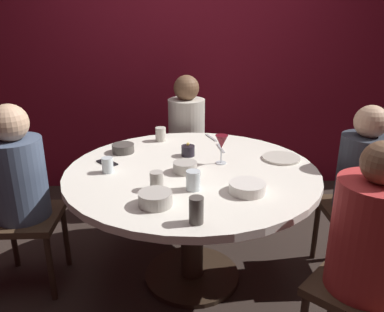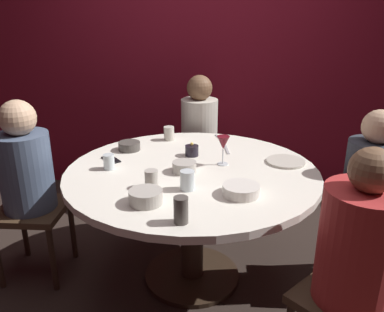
{
  "view_description": "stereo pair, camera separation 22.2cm",
  "coord_description": "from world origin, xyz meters",
  "px_view_note": "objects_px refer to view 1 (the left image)",
  "views": [
    {
      "loc": [
        -0.1,
        -2.08,
        1.6
      ],
      "look_at": [
        0.0,
        0.0,
        0.83
      ],
      "focal_mm": 36.41,
      "sensor_mm": 36.0,
      "label": 1
    },
    {
      "loc": [
        0.13,
        -2.08,
        1.6
      ],
      "look_at": [
        0.0,
        0.0,
        0.83
      ],
      "focal_mm": 36.41,
      "sensor_mm": 36.0,
      "label": 2
    }
  ],
  "objects_px": {
    "seated_diner_left": "(18,178)",
    "bowl_sauce_side": "(155,199)",
    "wine_glass": "(222,143)",
    "cup_far_edge": "(161,134)",
    "seated_diner_right": "(362,175)",
    "bowl_salad_center": "(123,148)",
    "dinner_plate": "(281,158)",
    "bowl_serving_large": "(247,188)",
    "cup_center_front": "(157,181)",
    "cell_phone": "(107,163)",
    "cup_by_left_diner": "(108,165)",
    "seated_diner_back": "(187,128)",
    "cup_near_candle": "(196,210)",
    "seated_diner_front_right": "(370,240)",
    "dining_table": "(192,191)",
    "cup_by_right_diner": "(193,180)",
    "candle_holder": "(188,151)",
    "bowl_small_white": "(185,167)"
  },
  "relations": [
    {
      "from": "seated_diner_front_right",
      "to": "bowl_sauce_side",
      "type": "height_order",
      "value": "seated_diner_front_right"
    },
    {
      "from": "bowl_salad_center",
      "to": "cup_by_right_diner",
      "type": "height_order",
      "value": "cup_by_right_diner"
    },
    {
      "from": "dinner_plate",
      "to": "bowl_serving_large",
      "type": "distance_m",
      "value": 0.55
    },
    {
      "from": "seated_diner_back",
      "to": "cup_by_left_diner",
      "type": "distance_m",
      "value": 1.12
    },
    {
      "from": "dining_table",
      "to": "bowl_sauce_side",
      "type": "height_order",
      "value": "bowl_sauce_side"
    },
    {
      "from": "cup_by_right_diner",
      "to": "cup_far_edge",
      "type": "relative_size",
      "value": 1.06
    },
    {
      "from": "bowl_sauce_side",
      "to": "cup_center_front",
      "type": "relative_size",
      "value": 1.67
    },
    {
      "from": "bowl_sauce_side",
      "to": "cup_by_left_diner",
      "type": "bearing_deg",
      "value": 124.5
    },
    {
      "from": "wine_glass",
      "to": "cup_center_front",
      "type": "height_order",
      "value": "wine_glass"
    },
    {
      "from": "seated_diner_front_right",
      "to": "dinner_plate",
      "type": "relative_size",
      "value": 4.93
    },
    {
      "from": "seated_diner_left",
      "to": "wine_glass",
      "type": "relative_size",
      "value": 6.48
    },
    {
      "from": "seated_diner_left",
      "to": "cup_by_right_diner",
      "type": "distance_m",
      "value": 1.03
    },
    {
      "from": "seated_diner_left",
      "to": "bowl_sauce_side",
      "type": "bearing_deg",
      "value": -28.94
    },
    {
      "from": "cup_near_candle",
      "to": "seated_diner_left",
      "type": "bearing_deg",
      "value": 148.04
    },
    {
      "from": "dining_table",
      "to": "bowl_serving_large",
      "type": "xyz_separation_m",
      "value": [
        0.26,
        -0.33,
        0.16
      ]
    },
    {
      "from": "wine_glass",
      "to": "cup_far_edge",
      "type": "distance_m",
      "value": 0.6
    },
    {
      "from": "cell_phone",
      "to": "cup_near_candle",
      "type": "bearing_deg",
      "value": 84.72
    },
    {
      "from": "cell_phone",
      "to": "cup_center_front",
      "type": "distance_m",
      "value": 0.5
    },
    {
      "from": "seated_diner_back",
      "to": "seated_diner_left",
      "type": "bearing_deg",
      "value": -45.48
    },
    {
      "from": "cup_by_right_diner",
      "to": "cup_near_candle",
      "type": "bearing_deg",
      "value": -90.52
    },
    {
      "from": "cup_far_edge",
      "to": "cup_by_left_diner",
      "type": "bearing_deg",
      "value": -116.39
    },
    {
      "from": "wine_glass",
      "to": "cup_by_right_diner",
      "type": "xyz_separation_m",
      "value": [
        -0.18,
        -0.36,
        -0.08
      ]
    },
    {
      "from": "seated_diner_right",
      "to": "cell_phone",
      "type": "height_order",
      "value": "seated_diner_right"
    },
    {
      "from": "bowl_salad_center",
      "to": "cup_far_edge",
      "type": "relative_size",
      "value": 1.47
    },
    {
      "from": "bowl_salad_center",
      "to": "cup_center_front",
      "type": "relative_size",
      "value": 1.48
    },
    {
      "from": "bowl_serving_large",
      "to": "bowl_sauce_side",
      "type": "distance_m",
      "value": 0.47
    },
    {
      "from": "seated_diner_front_right",
      "to": "bowl_salad_center",
      "type": "relative_size",
      "value": 8.0
    },
    {
      "from": "cup_near_candle",
      "to": "bowl_salad_center",
      "type": "bearing_deg",
      "value": 114.61
    },
    {
      "from": "wine_glass",
      "to": "seated_diner_front_right",
      "type": "bearing_deg",
      "value": -56.09
    },
    {
      "from": "cell_phone",
      "to": "cup_by_left_diner",
      "type": "distance_m",
      "value": 0.15
    },
    {
      "from": "seated_diner_right",
      "to": "bowl_salad_center",
      "type": "distance_m",
      "value": 1.48
    },
    {
      "from": "cup_near_candle",
      "to": "seated_diner_back",
      "type": "bearing_deg",
      "value": 89.65
    },
    {
      "from": "cup_center_front",
      "to": "cup_by_right_diner",
      "type": "bearing_deg",
      "value": -3.17
    },
    {
      "from": "wine_glass",
      "to": "bowl_salad_center",
      "type": "height_order",
      "value": "wine_glass"
    },
    {
      "from": "seated_diner_right",
      "to": "bowl_salad_center",
      "type": "height_order",
      "value": "seated_diner_right"
    },
    {
      "from": "cell_phone",
      "to": "cup_far_edge",
      "type": "bearing_deg",
      "value": -165.53
    },
    {
      "from": "seated_diner_front_right",
      "to": "cell_phone",
      "type": "relative_size",
      "value": 8.13
    },
    {
      "from": "seated_diner_back",
      "to": "seated_diner_right",
      "type": "bearing_deg",
      "value": 46.1
    },
    {
      "from": "seated_diner_left",
      "to": "cup_by_right_diner",
      "type": "bearing_deg",
      "value": -15.79
    },
    {
      "from": "cup_center_front",
      "to": "dining_table",
      "type": "bearing_deg",
      "value": 54.42
    },
    {
      "from": "seated_diner_back",
      "to": "cell_phone",
      "type": "height_order",
      "value": "seated_diner_back"
    },
    {
      "from": "cup_by_left_diner",
      "to": "seated_diner_front_right",
      "type": "bearing_deg",
      "value": -29.92
    },
    {
      "from": "bowl_sauce_side",
      "to": "cup_center_front",
      "type": "height_order",
      "value": "cup_center_front"
    },
    {
      "from": "dinner_plate",
      "to": "cup_by_right_diner",
      "type": "relative_size",
      "value": 2.26
    },
    {
      "from": "candle_holder",
      "to": "bowl_small_white",
      "type": "distance_m",
      "value": 0.27
    },
    {
      "from": "dining_table",
      "to": "cup_by_right_diner",
      "type": "bearing_deg",
      "value": -91.36
    },
    {
      "from": "seated_diner_back",
      "to": "candle_holder",
      "type": "bearing_deg",
      "value": -1.14
    },
    {
      "from": "bowl_sauce_side",
      "to": "seated_diner_left",
      "type": "bearing_deg",
      "value": 151.06
    },
    {
      "from": "seated_diner_right",
      "to": "cup_by_left_diner",
      "type": "bearing_deg",
      "value": 1.06
    },
    {
      "from": "bowl_serving_large",
      "to": "seated_diner_back",
      "type": "bearing_deg",
      "value": 101.4
    }
  ]
}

